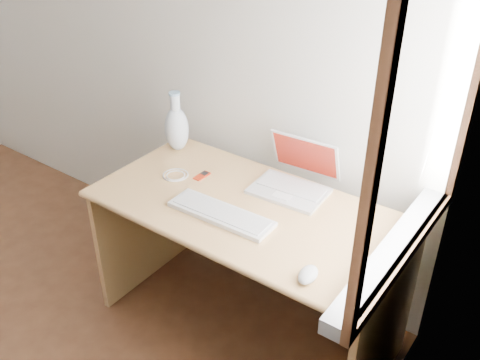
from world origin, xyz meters
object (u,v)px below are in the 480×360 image
Objects in this scene: laptop at (294,179)px; external_keyboard at (221,214)px; desk at (257,235)px; vase at (177,127)px.

external_keyboard is at bearing -113.49° from laptop.
vase is (-0.59, 0.14, 0.33)m from desk.
vase is (-0.68, -0.02, 0.08)m from laptop.
laptop is at bearing 68.20° from external_keyboard.
vase reaches higher than desk.
external_keyboard reaches higher than desk.
external_keyboard is 0.65m from vase.
laptop is at bearing 2.03° from vase.
desk is 4.37× the size of vase.
desk is at bearing -12.86° from vase.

